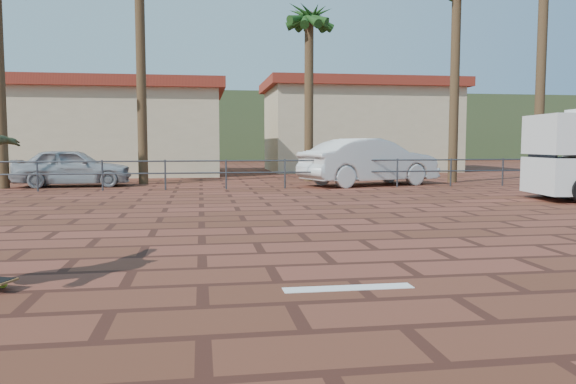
% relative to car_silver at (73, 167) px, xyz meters
% --- Properties ---
extents(ground, '(120.00, 120.00, 0.00)m').
position_rel_car_silver_xyz_m(ground, '(5.35, -14.04, -0.68)').
color(ground, brown).
rests_on(ground, ground).
extents(paint_stripe, '(1.40, 0.22, 0.01)m').
position_rel_car_silver_xyz_m(paint_stripe, '(6.05, -15.24, -0.68)').
color(paint_stripe, white).
rests_on(paint_stripe, ground).
extents(guardrail, '(24.06, 0.06, 1.00)m').
position_rel_car_silver_xyz_m(guardrail, '(5.35, -2.04, -0.00)').
color(guardrail, '#47494F').
rests_on(guardrail, ground).
extents(palm_center, '(2.40, 2.40, 7.75)m').
position_rel_car_silver_xyz_m(palm_center, '(8.85, 1.46, 5.68)').
color(palm_center, brown).
rests_on(palm_center, ground).
extents(building_west, '(12.60, 7.60, 4.50)m').
position_rel_car_silver_xyz_m(building_west, '(-0.65, 7.96, 1.60)').
color(building_west, beige).
rests_on(building_west, ground).
extents(building_east, '(10.60, 6.60, 5.00)m').
position_rel_car_silver_xyz_m(building_east, '(13.35, 9.96, 1.85)').
color(building_east, beige).
rests_on(building_east, ground).
extents(hill_front, '(70.00, 18.00, 6.00)m').
position_rel_car_silver_xyz_m(hill_front, '(5.35, 35.96, 2.32)').
color(hill_front, '#384C28').
rests_on(hill_front, ground).
extents(car_silver, '(4.09, 1.81, 1.37)m').
position_rel_car_silver_xyz_m(car_silver, '(0.00, 0.00, 0.00)').
color(car_silver, '#A8ABAF').
rests_on(car_silver, ground).
extents(car_white, '(5.49, 3.36, 1.71)m').
position_rel_car_silver_xyz_m(car_white, '(10.64, -1.04, 0.17)').
color(car_white, silver).
rests_on(car_white, ground).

